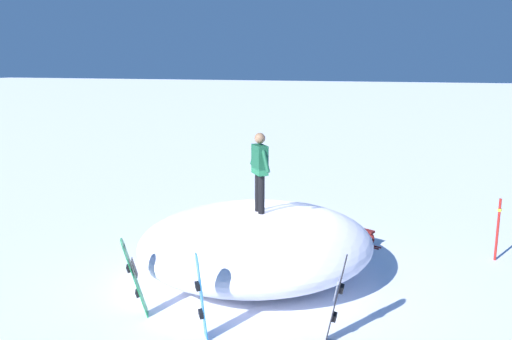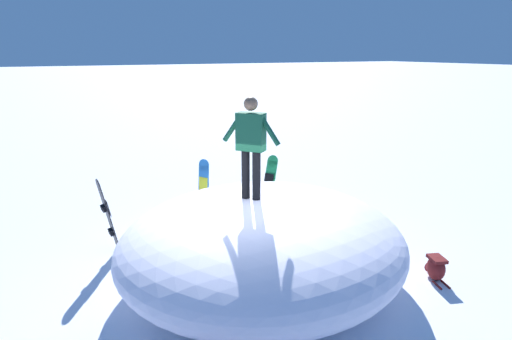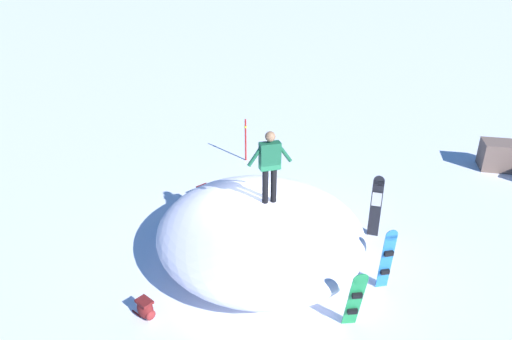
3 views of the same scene
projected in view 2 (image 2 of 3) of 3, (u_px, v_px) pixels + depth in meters
name	position (u px, v px, depth m)	size (l,w,h in m)	color
ground	(244.00, 291.00, 7.41)	(240.00, 240.00, 0.00)	white
snow_mound	(263.00, 242.00, 7.54)	(4.87, 5.26, 1.53)	white
snowboarder_standing	(251.00, 141.00, 7.15)	(0.72, 0.87, 1.73)	black
snowboard_primary_upright	(269.00, 187.00, 10.43)	(0.53, 0.46, 1.56)	#1E8C47
snowboard_secondary_upright	(204.00, 191.00, 10.06)	(0.29, 0.32, 1.58)	#2672BF
snowboard_tertiary_upright	(108.00, 216.00, 8.55)	(0.35, 0.32, 1.61)	black
backpack_far	(436.00, 268.00, 7.74)	(0.41, 0.63, 0.45)	maroon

